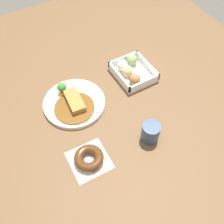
% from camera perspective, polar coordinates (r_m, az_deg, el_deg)
% --- Properties ---
extents(ground_plane, '(1.60, 1.60, 0.00)m').
position_cam_1_polar(ground_plane, '(1.12, -1.86, 3.29)').
color(ground_plane, brown).
extents(curry_plate, '(0.25, 0.25, 0.07)m').
position_cam_1_polar(curry_plate, '(1.09, -8.27, 2.06)').
color(curry_plate, white).
rests_on(curry_plate, ground_plane).
extents(donut_box, '(0.18, 0.16, 0.06)m').
position_cam_1_polar(donut_box, '(1.19, 4.17, 8.87)').
color(donut_box, white).
rests_on(donut_box, ground_plane).
extents(chocolate_ring_donut, '(0.14, 0.14, 0.04)m').
position_cam_1_polar(chocolate_ring_donut, '(0.94, -5.02, -9.92)').
color(chocolate_ring_donut, white).
rests_on(chocolate_ring_donut, ground_plane).
extents(coffee_mug, '(0.07, 0.07, 0.08)m').
position_cam_1_polar(coffee_mug, '(0.98, 8.34, -4.35)').
color(coffee_mug, '#33476B').
rests_on(coffee_mug, ground_plane).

